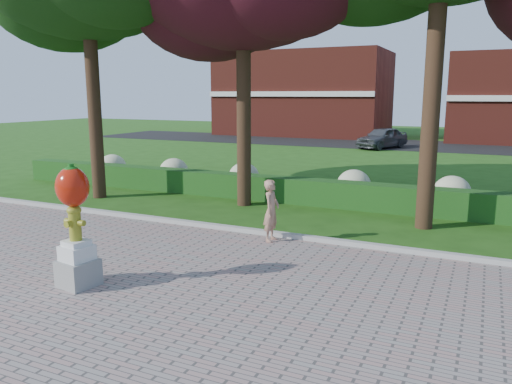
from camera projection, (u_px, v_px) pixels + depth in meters
ground at (200, 275)px, 9.65m from camera, size 100.00×100.00×0.00m
walkway at (29, 379)px, 6.09m from camera, size 40.00×14.00×0.04m
curb at (263, 233)px, 12.31m from camera, size 40.00×0.18×0.15m
lawn_hedge at (315, 192)px, 15.81m from camera, size 24.00×0.70×0.80m
hydrangea_row at (341, 184)px, 16.43m from camera, size 20.10×1.10×0.99m
street at (410, 145)px, 34.57m from camera, size 50.00×8.00×0.02m
building_left at (304, 94)px, 43.38m from camera, size 14.00×8.00×7.00m
hydrant_sculpture at (75, 222)px, 8.79m from camera, size 0.70×0.70×2.22m
woman at (271, 211)px, 11.66m from camera, size 0.38×0.55×1.46m
parked_car at (382, 138)px, 32.34m from camera, size 3.09×4.31×1.36m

